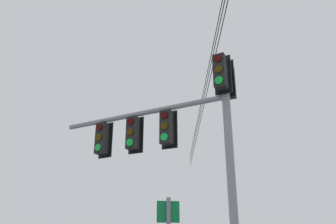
% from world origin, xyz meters
% --- Properties ---
extents(signal_mast_assembly, '(5.13, 1.62, 6.72)m').
position_xyz_m(signal_mast_assembly, '(-1.06, 0.30, 4.85)').
color(signal_mast_assembly, gray).
rests_on(signal_mast_assembly, ground).
extents(overhead_wire_span, '(6.68, 24.99, 1.27)m').
position_xyz_m(overhead_wire_span, '(-0.14, 1.16, 7.92)').
color(overhead_wire_span, black).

